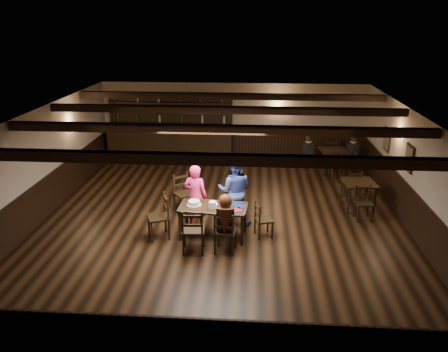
# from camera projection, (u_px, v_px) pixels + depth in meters

# --- Properties ---
(ground) EXTENTS (10.00, 10.00, 0.00)m
(ground) POSITION_uv_depth(u_px,v_px,m) (222.00, 222.00, 10.83)
(ground) COLOR black
(ground) RESTS_ON ground
(room_shell) EXTENTS (9.02, 10.02, 2.71)m
(room_shell) POSITION_uv_depth(u_px,v_px,m) (222.00, 154.00, 10.26)
(room_shell) COLOR #BAAC9A
(room_shell) RESTS_ON ground
(dining_table) EXTENTS (1.58, 0.88, 0.75)m
(dining_table) POSITION_uv_depth(u_px,v_px,m) (213.00, 210.00, 9.89)
(dining_table) COLOR black
(dining_table) RESTS_ON ground
(chair_near_left) EXTENTS (0.50, 0.48, 1.01)m
(chair_near_left) POSITION_uv_depth(u_px,v_px,m) (193.00, 228.00, 9.19)
(chair_near_left) COLOR black
(chair_near_left) RESTS_ON ground
(chair_near_right) EXTENTS (0.50, 0.48, 0.95)m
(chair_near_right) POSITION_uv_depth(u_px,v_px,m) (225.00, 230.00, 9.21)
(chair_near_right) COLOR black
(chair_near_right) RESTS_ON ground
(chair_end_left) EXTENTS (0.61, 0.62, 1.03)m
(chair_end_left) POSITION_uv_depth(u_px,v_px,m) (162.00, 213.00, 9.88)
(chair_end_left) COLOR black
(chair_end_left) RESTS_ON ground
(chair_end_right) EXTENTS (0.47, 0.48, 0.83)m
(chair_end_right) POSITION_uv_depth(u_px,v_px,m) (261.00, 217.00, 9.94)
(chair_end_right) COLOR black
(chair_end_right) RESTS_ON ground
(chair_far_pushed) EXTENTS (0.65, 0.64, 1.01)m
(chair_far_pushed) POSITION_uv_depth(u_px,v_px,m) (183.00, 190.00, 11.25)
(chair_far_pushed) COLOR black
(chair_far_pushed) RESTS_ON ground
(woman_pink) EXTENTS (0.62, 0.47, 1.56)m
(woman_pink) POSITION_uv_depth(u_px,v_px,m) (196.00, 196.00, 10.36)
(woman_pink) COLOR #FE2CA9
(woman_pink) RESTS_ON ground
(man_blue) EXTENTS (0.88, 0.71, 1.72)m
(man_blue) POSITION_uv_depth(u_px,v_px,m) (235.00, 191.00, 10.47)
(man_blue) COLOR navy
(man_blue) RESTS_ON ground
(seated_person) EXTENTS (0.37, 0.56, 0.90)m
(seated_person) POSITION_uv_depth(u_px,v_px,m) (225.00, 215.00, 9.16)
(seated_person) COLOR black
(seated_person) RESTS_ON ground
(cake) EXTENTS (0.33, 0.33, 0.10)m
(cake) POSITION_uv_depth(u_px,v_px,m) (194.00, 203.00, 9.93)
(cake) COLOR white
(cake) RESTS_ON dining_table
(plate_stack_a) EXTENTS (0.17, 0.17, 0.16)m
(plate_stack_a) POSITION_uv_depth(u_px,v_px,m) (213.00, 205.00, 9.74)
(plate_stack_a) COLOR white
(plate_stack_a) RESTS_ON dining_table
(plate_stack_b) EXTENTS (0.19, 0.19, 0.23)m
(plate_stack_b) POSITION_uv_depth(u_px,v_px,m) (225.00, 201.00, 9.87)
(plate_stack_b) COLOR white
(plate_stack_b) RESTS_ON dining_table
(tea_light) EXTENTS (0.04, 0.04, 0.06)m
(tea_light) POSITION_uv_depth(u_px,v_px,m) (216.00, 205.00, 9.89)
(tea_light) COLOR #A5A8AD
(tea_light) RESTS_ON dining_table
(salt_shaker) EXTENTS (0.04, 0.04, 0.09)m
(salt_shaker) POSITION_uv_depth(u_px,v_px,m) (225.00, 207.00, 9.70)
(salt_shaker) COLOR silver
(salt_shaker) RESTS_ON dining_table
(pepper_shaker) EXTENTS (0.04, 0.04, 0.10)m
(pepper_shaker) POSITION_uv_depth(u_px,v_px,m) (233.00, 207.00, 9.69)
(pepper_shaker) COLOR #A5A8AD
(pepper_shaker) RESTS_ON dining_table
(drink_glass) EXTENTS (0.08, 0.08, 0.12)m
(drink_glass) POSITION_uv_depth(u_px,v_px,m) (224.00, 203.00, 9.88)
(drink_glass) COLOR silver
(drink_glass) RESTS_ON dining_table
(menu_red) EXTENTS (0.37, 0.33, 0.00)m
(menu_red) POSITION_uv_depth(u_px,v_px,m) (235.00, 210.00, 9.69)
(menu_red) COLOR maroon
(menu_red) RESTS_ON dining_table
(menu_blue) EXTENTS (0.40, 0.37, 0.00)m
(menu_blue) POSITION_uv_depth(u_px,v_px,m) (238.00, 206.00, 9.90)
(menu_blue) COLOR #101951
(menu_blue) RESTS_ON dining_table
(bar_counter) EXTENTS (4.46, 0.70, 2.20)m
(bar_counter) POSITION_uv_depth(u_px,v_px,m) (171.00, 141.00, 15.14)
(bar_counter) COLOR black
(bar_counter) RESTS_ON ground
(back_table_a) EXTENTS (0.89, 0.89, 0.75)m
(back_table_a) POSITION_uv_depth(u_px,v_px,m) (359.00, 186.00, 11.35)
(back_table_a) COLOR black
(back_table_a) RESTS_ON ground
(back_table_b) EXTENTS (0.97, 0.97, 0.75)m
(back_table_b) POSITION_uv_depth(u_px,v_px,m) (334.00, 153.00, 14.06)
(back_table_b) COLOR black
(back_table_b) RESTS_ON ground
(bg_patron_left) EXTENTS (0.31, 0.42, 0.79)m
(bg_patron_left) POSITION_uv_depth(u_px,v_px,m) (308.00, 148.00, 13.84)
(bg_patron_left) COLOR black
(bg_patron_left) RESTS_ON ground
(bg_patron_right) EXTENTS (0.32, 0.41, 0.74)m
(bg_patron_right) POSITION_uv_depth(u_px,v_px,m) (353.00, 148.00, 13.93)
(bg_patron_right) COLOR black
(bg_patron_right) RESTS_ON ground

